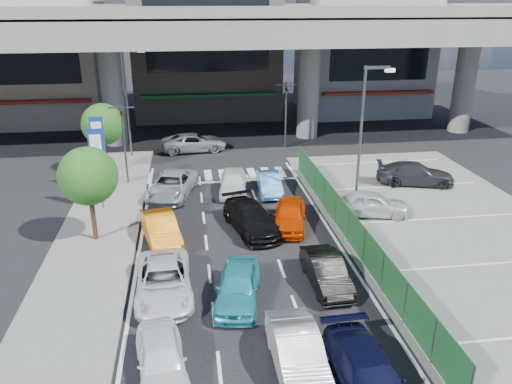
{
  "coord_description": "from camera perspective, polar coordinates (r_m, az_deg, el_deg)",
  "views": [
    {
      "loc": [
        -2.24,
        -19.09,
        11.24
      ],
      "look_at": [
        0.95,
        3.5,
        2.35
      ],
      "focal_mm": 35.0,
      "sensor_mm": 36.0,
      "label": 1
    }
  ],
  "objects": [
    {
      "name": "traffic_light_left",
      "position": [
        32.18,
        -15.01,
        7.45
      ],
      "size": [
        1.6,
        1.24,
        5.2
      ],
      "color": "#595B60",
      "rests_on": "ground"
    },
    {
      "name": "hatch_black_mid_right",
      "position": [
        21.16,
        8.01,
        -9.0
      ],
      "size": [
        1.46,
        3.92,
        1.28
      ],
      "primitive_type": "imported",
      "rotation": [
        0.0,
        0.0,
        0.03
      ],
      "color": "black",
      "rests_on": "ground"
    },
    {
      "name": "sedan_white_front_mid",
      "position": [
        30.61,
        -2.64,
        1.12
      ],
      "size": [
        2.11,
        4.22,
        1.38
      ],
      "primitive_type": "imported",
      "rotation": [
        0.0,
        0.0,
        -0.12
      ],
      "color": "white",
      "rests_on": "ground"
    },
    {
      "name": "hatch_white_back_mid",
      "position": [
        16.72,
        4.79,
        -17.91
      ],
      "size": [
        1.5,
        4.2,
        1.38
      ],
      "primitive_type": "imported",
      "rotation": [
        0.0,
        0.0,
        0.01
      ],
      "color": "silver",
      "rests_on": "ground"
    },
    {
      "name": "fence_run",
      "position": [
        23.82,
        11.32,
        -4.88
      ],
      "size": [
        0.16,
        22.0,
        1.8
      ],
      "primitive_type": null,
      "color": "#1E582A",
      "rests_on": "ground"
    },
    {
      "name": "wagon_silver_front_left",
      "position": [
        30.51,
        -9.61,
        0.76
      ],
      "size": [
        3.46,
        5.38,
        1.38
      ],
      "primitive_type": "imported",
      "rotation": [
        0.0,
        0.0,
        -0.25
      ],
      "color": "#A6A9AD",
      "rests_on": "ground"
    },
    {
      "name": "taxi_teal_mid",
      "position": [
        19.92,
        -2.07,
        -10.7
      ],
      "size": [
        2.4,
        4.29,
        1.38
      ],
      "primitive_type": "imported",
      "rotation": [
        0.0,
        0.0,
        -0.2
      ],
      "color": "teal",
      "rests_on": "ground"
    },
    {
      "name": "expressway",
      "position": [
        41.22,
        -5.15,
        17.78
      ],
      "size": [
        64.0,
        14.0,
        10.75
      ],
      "color": "slate",
      "rests_on": "ground"
    },
    {
      "name": "taxi_orange_right",
      "position": [
        26.05,
        3.88,
        -2.64
      ],
      "size": [
        2.57,
        4.33,
        1.38
      ],
      "primitive_type": "imported",
      "rotation": [
        0.0,
        0.0,
        -0.25
      ],
      "color": "#D53500",
      "rests_on": "ground"
    },
    {
      "name": "sedan_black_mid",
      "position": [
        25.62,
        -0.53,
        -3.02
      ],
      "size": [
        3.01,
        5.08,
        1.38
      ],
      "primitive_type": "imported",
      "rotation": [
        0.0,
        0.0,
        0.24
      ],
      "color": "black",
      "rests_on": "ground"
    },
    {
      "name": "ground",
      "position": [
        22.26,
        -1.17,
        -9.03
      ],
      "size": [
        120.0,
        120.0,
        0.0
      ],
      "primitive_type": "plane",
      "color": "black",
      "rests_on": "ground"
    },
    {
      "name": "building_west",
      "position": [
        53.09,
        -23.81,
        14.44
      ],
      "size": [
        12.0,
        10.9,
        13.0
      ],
      "color": "#9F9780",
      "rests_on": "ground"
    },
    {
      "name": "minivan_navy_back",
      "position": [
        16.16,
        12.7,
        -20.09
      ],
      "size": [
        2.12,
        4.83,
        1.38
      ],
      "primitive_type": "imported",
      "rotation": [
        0.0,
        0.0,
        0.04
      ],
      "color": "black",
      "rests_on": "ground"
    },
    {
      "name": "parked_sedan_dgrey",
      "position": [
        33.48,
        17.74,
        2.01
      ],
      "size": [
        5.16,
        3.15,
        1.4
      ],
      "primitive_type": "imported",
      "rotation": [
        0.0,
        0.0,
        1.31
      ],
      "color": "#29292D",
      "rests_on": "parking_lot"
    },
    {
      "name": "building_east",
      "position": [
        54.47,
        12.01,
        15.33
      ],
      "size": [
        12.0,
        10.9,
        12.0
      ],
      "color": "gray",
      "rests_on": "ground"
    },
    {
      "name": "crossing_wagon_silver",
      "position": [
        39.47,
        -7.08,
        5.64
      ],
      "size": [
        5.22,
        2.8,
        1.39
      ],
      "primitive_type": "imported",
      "rotation": [
        0.0,
        0.0,
        1.67
      ],
      "color": "#94979B",
      "rests_on": "ground"
    },
    {
      "name": "signboard_near",
      "position": [
        28.72,
        -17.66,
        3.73
      ],
      "size": [
        0.8,
        0.14,
        4.7
      ],
      "color": "#595B60",
      "rests_on": "ground"
    },
    {
      "name": "parking_lot",
      "position": [
        27.3,
        21.93,
        -4.6
      ],
      "size": [
        12.0,
        28.0,
        0.06
      ],
      "primitive_type": "cube",
      "color": "#5D5D5B",
      "rests_on": "ground"
    },
    {
      "name": "taxi_orange_left",
      "position": [
        24.91,
        -10.83,
        -4.17
      ],
      "size": [
        2.31,
        4.4,
        1.38
      ],
      "primitive_type": "imported",
      "rotation": [
        0.0,
        0.0,
        0.21
      ],
      "color": "orange",
      "rests_on": "ground"
    },
    {
      "name": "parked_sedan_white",
      "position": [
        27.99,
        13.05,
        -1.29
      ],
      "size": [
        4.31,
        2.52,
        1.38
      ],
      "primitive_type": "imported",
      "rotation": [
        0.0,
        0.0,
        1.34
      ],
      "color": "silver",
      "rests_on": "parking_lot"
    },
    {
      "name": "traffic_cone",
      "position": [
        27.42,
        11.2,
        -2.34
      ],
      "size": [
        0.4,
        0.4,
        0.75
      ],
      "primitive_type": "cone",
      "rotation": [
        0.0,
        0.0,
        -0.04
      ],
      "color": "#D7400B",
      "rests_on": "parking_lot"
    },
    {
      "name": "kei_truck_front_right",
      "position": [
        30.66,
        1.55,
        1.01
      ],
      "size": [
        1.44,
        3.75,
        1.22
      ],
      "primitive_type": "imported",
      "rotation": [
        0.0,
        0.0,
        -0.04
      ],
      "color": "#477DC5",
      "rests_on": "ground"
    },
    {
      "name": "traffic_light_right",
      "position": [
        39.54,
        3.46,
        10.62
      ],
      "size": [
        1.6,
        1.24,
        5.2
      ],
      "color": "#595B60",
      "rests_on": "ground"
    },
    {
      "name": "street_lamp_left",
      "position": [
        37.87,
        -14.36,
        10.81
      ],
      "size": [
        1.65,
        0.22,
        8.0
      ],
      "color": "#595B60",
      "rests_on": "ground"
    },
    {
      "name": "tree_near",
      "position": [
        24.85,
        -18.64,
        1.72
      ],
      "size": [
        2.8,
        2.8,
        4.8
      ],
      "color": "#382314",
      "rests_on": "ground"
    },
    {
      "name": "sidewalk_left",
      "position": [
        26.09,
        -17.79,
        -5.18
      ],
      "size": [
        4.0,
        30.0,
        0.12
      ],
      "primitive_type": "cube",
      "color": "#5D5D5B",
      "rests_on": "ground"
    },
    {
      "name": "street_lamp_right",
      "position": [
        27.56,
        12.28,
        7.24
      ],
      "size": [
        1.65,
        0.22,
        8.0
      ],
      "color": "#595B60",
      "rests_on": "ground"
    },
    {
      "name": "signboard_far",
      "position": [
        31.63,
        -17.58,
        5.31
      ],
      "size": [
        0.8,
        0.14,
        4.7
      ],
      "color": "#595B60",
      "rests_on": "ground"
    },
    {
      "name": "sedan_white_mid_left",
      "position": [
        20.6,
        -10.52,
        -9.98
      ],
      "size": [
        2.43,
        4.89,
        1.33
      ],
      "primitive_type": "imported",
      "rotation": [
        0.0,
        0.0,
        0.05
      ],
      "color": "silver",
      "rests_on": "ground"
    },
    {
      "name": "van_white_back_left",
      "position": [
        16.82,
        -10.77,
        -18.2
      ],
      "size": [
        2.0,
        3.93,
        1.28
      ],
      "primitive_type": "imported",
      "rotation": [
        0.0,
        0.0,
        0.13
      ],
      "color": "white",
      "rests_on": "ground"
    },
    {
      "name": "tree_far",
      "position": [
        34.94,
        -17.12,
        7.37
      ],
      "size": [
        2.8,
        2.8,
        4.8
      ],
      "color": "#382314",
      "rests_on": "ground"
    },
    {
      "name": "building_center",
      "position": [
        52.24,
        -5.81,
        17.08
      ],
      "size": [
        14.0,
        10.9,
        15.0
      ],
      "color": "gray",
      "rests_on": "ground"
    }
  ]
}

